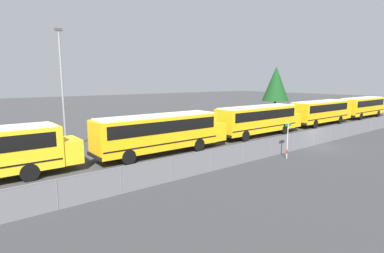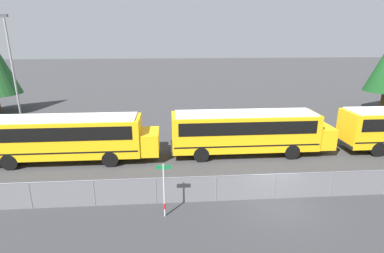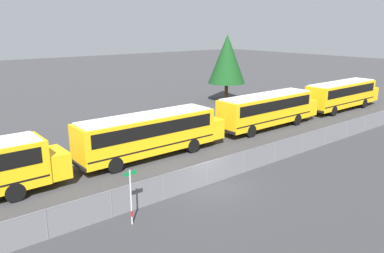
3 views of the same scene
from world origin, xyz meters
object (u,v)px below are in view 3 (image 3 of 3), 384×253
Objects in this scene: school_bus_3 at (268,108)px; school_bus_4 at (343,93)px; street_sign at (131,196)px; tree_1 at (227,59)px; school_bus_2 at (151,132)px.

school_bus_3 is 12.62m from school_bus_4.
street_sign is (-31.33, -7.36, -0.44)m from school_bus_4.
tree_1 is at bearing 62.78° from school_bus_3.
street_sign is at bearing -166.78° from school_bus_4.
street_sign is 31.64m from tree_1.
street_sign is at bearing -128.41° from school_bus_2.
school_bus_4 reaches higher than street_sign.
school_bus_2 is 1.00× the size of school_bus_4.
school_bus_4 is at bearing -0.50° from school_bus_3.
school_bus_2 is at bearing -179.94° from school_bus_3.
street_sign is at bearing -158.24° from school_bus_3.
tree_1 is at bearing 32.08° from school_bus_2.
school_bus_4 is at bearing 13.22° from street_sign.
school_bus_3 is 13.71m from tree_1.
school_bus_2 is at bearing 51.59° from street_sign.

